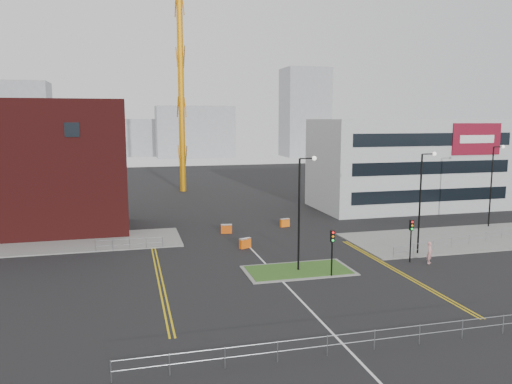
# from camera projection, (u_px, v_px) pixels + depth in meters

# --- Properties ---
(ground) EXTENTS (200.00, 200.00, 0.00)m
(ground) POSITION_uv_depth(u_px,v_px,m) (310.00, 310.00, 31.68)
(ground) COLOR black
(ground) RESTS_ON ground
(pavement_left) EXTENTS (28.00, 8.00, 0.12)m
(pavement_left) POSITION_uv_depth(u_px,v_px,m) (33.00, 245.00, 47.79)
(pavement_left) COLOR slate
(pavement_left) RESTS_ON ground
(pavement_right) EXTENTS (24.00, 10.00, 0.12)m
(pavement_right) POSITION_uv_depth(u_px,v_px,m) (465.00, 238.00, 50.53)
(pavement_right) COLOR slate
(pavement_right) RESTS_ON ground
(island_kerb) EXTENTS (8.60, 4.60, 0.08)m
(island_kerb) POSITION_uv_depth(u_px,v_px,m) (298.00, 270.00, 39.83)
(island_kerb) COLOR slate
(island_kerb) RESTS_ON ground
(grass_island) EXTENTS (8.00, 4.00, 0.12)m
(grass_island) POSITION_uv_depth(u_px,v_px,m) (298.00, 270.00, 39.83)
(grass_island) COLOR #2C511B
(grass_island) RESTS_ON ground
(brick_building) EXTENTS (24.20, 10.07, 14.24)m
(brick_building) POSITION_uv_depth(u_px,v_px,m) (8.00, 169.00, 51.82)
(brick_building) COLOR #4C1313
(brick_building) RESTS_ON ground
(office_block) EXTENTS (25.00, 12.20, 12.00)m
(office_block) POSITION_uv_depth(u_px,v_px,m) (407.00, 164.00, 67.87)
(office_block) COLOR silver
(office_block) RESTS_ON ground
(tower_crane) EXTENTS (52.64, 8.25, 40.06)m
(tower_crane) POSITION_uv_depth(u_px,v_px,m) (213.00, 24.00, 81.98)
(tower_crane) COLOR orange
(tower_crane) RESTS_ON ground
(streetlamp_island) EXTENTS (1.46, 0.36, 9.18)m
(streetlamp_island) POSITION_uv_depth(u_px,v_px,m) (302.00, 204.00, 39.10)
(streetlamp_island) COLOR black
(streetlamp_island) RESTS_ON ground
(streetlamp_right_near) EXTENTS (1.46, 0.36, 9.18)m
(streetlamp_right_near) POSITION_uv_depth(u_px,v_px,m) (422.00, 195.00, 43.99)
(streetlamp_right_near) COLOR black
(streetlamp_right_near) RESTS_ON ground
(streetlamp_right_far) EXTENTS (1.46, 0.36, 9.18)m
(streetlamp_right_far) POSITION_uv_depth(u_px,v_px,m) (493.00, 179.00, 55.12)
(streetlamp_right_far) COLOR black
(streetlamp_right_far) RESTS_ON ground
(traffic_light_island) EXTENTS (0.28, 0.33, 3.65)m
(traffic_light_island) POSITION_uv_depth(u_px,v_px,m) (332.00, 244.00, 38.02)
(traffic_light_island) COLOR black
(traffic_light_island) RESTS_ON ground
(traffic_light_right) EXTENTS (0.28, 0.33, 3.65)m
(traffic_light_right) POSITION_uv_depth(u_px,v_px,m) (411.00, 233.00, 41.92)
(traffic_light_right) COLOR black
(traffic_light_right) RESTS_ON ground
(railing_front) EXTENTS (24.05, 0.05, 1.10)m
(railing_front) POSITION_uv_depth(u_px,v_px,m) (351.00, 338.00, 25.82)
(railing_front) COLOR gray
(railing_front) RESTS_ON ground
(railing_left) EXTENTS (6.05, 0.05, 1.10)m
(railing_left) POSITION_uv_depth(u_px,v_px,m) (130.00, 242.00, 46.09)
(railing_left) COLOR gray
(railing_left) RESTS_ON ground
(railing_right) EXTENTS (19.05, 5.05, 1.10)m
(railing_right) POSITION_uv_depth(u_px,v_px,m) (469.00, 238.00, 47.66)
(railing_right) COLOR gray
(railing_right) RESTS_ON ground
(centre_line) EXTENTS (0.15, 30.00, 0.01)m
(centre_line) POSITION_uv_depth(u_px,v_px,m) (300.00, 299.00, 33.59)
(centre_line) COLOR silver
(centre_line) RESTS_ON ground
(yellow_left_a) EXTENTS (0.12, 24.00, 0.01)m
(yellow_left_a) POSITION_uv_depth(u_px,v_px,m) (157.00, 274.00, 39.03)
(yellow_left_a) COLOR gold
(yellow_left_a) RESTS_ON ground
(yellow_left_b) EXTENTS (0.12, 24.00, 0.01)m
(yellow_left_b) POSITION_uv_depth(u_px,v_px,m) (161.00, 274.00, 39.10)
(yellow_left_b) COLOR gold
(yellow_left_b) RESTS_ON ground
(yellow_right_a) EXTENTS (0.12, 20.00, 0.01)m
(yellow_right_a) POSITION_uv_depth(u_px,v_px,m) (395.00, 271.00, 39.78)
(yellow_right_a) COLOR gold
(yellow_right_a) RESTS_ON ground
(yellow_right_b) EXTENTS (0.12, 20.00, 0.01)m
(yellow_right_b) POSITION_uv_depth(u_px,v_px,m) (399.00, 271.00, 39.85)
(yellow_right_b) COLOR gold
(yellow_right_b) RESTS_ON ground
(skyline_a) EXTENTS (18.00, 12.00, 22.00)m
(skyline_a) POSITION_uv_depth(u_px,v_px,m) (15.00, 123.00, 135.12)
(skyline_a) COLOR gray
(skyline_a) RESTS_ON ground
(skyline_b) EXTENTS (24.00, 12.00, 16.00)m
(skyline_b) POSITION_uv_depth(u_px,v_px,m) (195.00, 132.00, 157.51)
(skyline_b) COLOR gray
(skyline_b) RESTS_ON ground
(skyline_c) EXTENTS (14.00, 12.00, 28.00)m
(skyline_c) POSITION_uv_depth(u_px,v_px,m) (305.00, 113.00, 160.52)
(skyline_c) COLOR gray
(skyline_c) RESTS_ON ground
(skyline_d) EXTENTS (30.00, 12.00, 12.00)m
(skyline_d) POSITION_uv_depth(u_px,v_px,m) (136.00, 137.00, 162.93)
(skyline_d) COLOR gray
(skyline_d) RESTS_ON ground
(pedestrian) EXTENTS (0.80, 0.79, 1.87)m
(pedestrian) POSITION_uv_depth(u_px,v_px,m) (430.00, 253.00, 41.80)
(pedestrian) COLOR #DA8F8D
(pedestrian) RESTS_ON ground
(barrier_left) EXTENTS (1.19, 0.53, 0.97)m
(barrier_left) POSITION_uv_depth(u_px,v_px,m) (226.00, 228.00, 52.88)
(barrier_left) COLOR #C8480B
(barrier_left) RESTS_ON ground
(barrier_mid) EXTENTS (1.19, 0.78, 0.95)m
(barrier_mid) POSITION_uv_depth(u_px,v_px,m) (245.00, 243.00, 46.81)
(barrier_mid) COLOR #E1570C
(barrier_mid) RESTS_ON ground
(barrier_right) EXTENTS (1.15, 0.60, 0.92)m
(barrier_right) POSITION_uv_depth(u_px,v_px,m) (285.00, 222.00, 56.08)
(barrier_right) COLOR orange
(barrier_right) RESTS_ON ground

